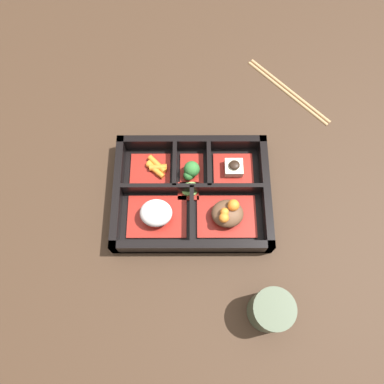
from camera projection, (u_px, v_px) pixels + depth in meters
ground_plane at (192, 197)px, 0.74m from camera, size 3.00×3.00×0.00m
bento_base at (192, 196)px, 0.74m from camera, size 0.30×0.23×0.01m
bento_rim at (192, 191)px, 0.72m from camera, size 0.30×0.23×0.04m
bowl_stew at (228, 214)px, 0.70m from camera, size 0.11×0.08×0.05m
bowl_rice at (157, 214)px, 0.70m from camera, size 0.11×0.08×0.04m
bowl_tofu at (234, 169)px, 0.74m from camera, size 0.08×0.07×0.03m
bowl_greens at (192, 170)px, 0.73m from camera, size 0.05×0.07×0.04m
bowl_carrots at (153, 169)px, 0.74m from camera, size 0.08×0.07×0.02m
bowl_pickles at (189, 190)px, 0.73m from camera, size 0.04×0.04×0.01m
tea_cup at (271, 310)px, 0.62m from camera, size 0.07×0.07×0.07m
chopsticks at (289, 91)px, 0.83m from camera, size 0.17×0.18×0.01m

